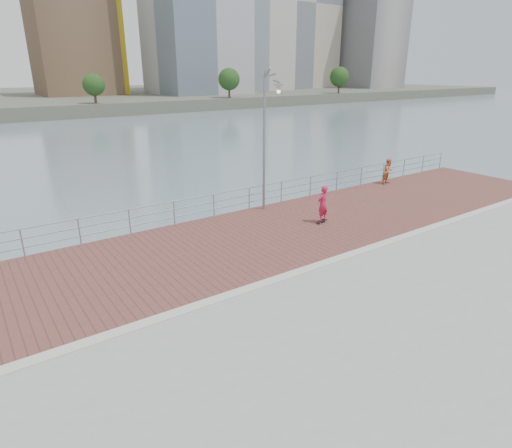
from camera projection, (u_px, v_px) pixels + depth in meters
water at (288, 326)px, 15.33m from camera, size 400.00×400.00×0.00m
seawall at (410, 382)px, 11.14m from camera, size 40.00×24.00×2.00m
brick_lane at (234, 243)px, 17.42m from camera, size 40.00×6.80×0.02m
curb at (289, 275)px, 14.64m from camera, size 40.00×0.40×0.06m
guardrail at (194, 206)px, 19.80m from camera, size 39.06×0.06×1.13m
street_lamp at (270, 118)px, 19.69m from camera, size 0.47×1.36×6.42m
skateboard at (322, 221)px, 19.67m from camera, size 0.74×0.36×0.08m
skateboarder at (323, 204)px, 19.38m from camera, size 0.68×0.53×1.65m
bystander at (388, 171)px, 26.11m from camera, size 0.80×0.65×1.55m
shoreline_trees at (42, 82)px, 75.68m from camera, size 145.17×5.19×6.92m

